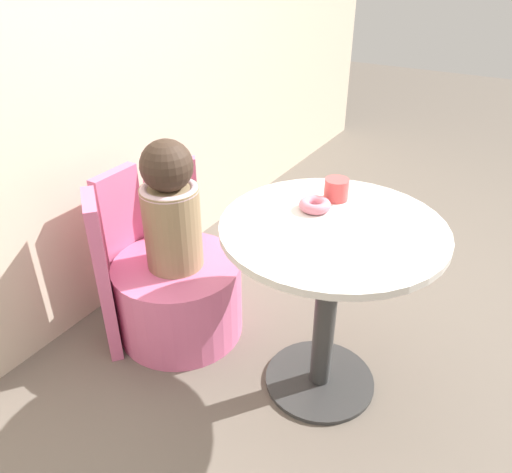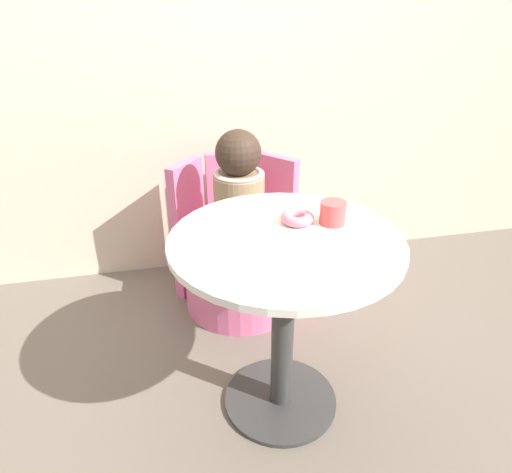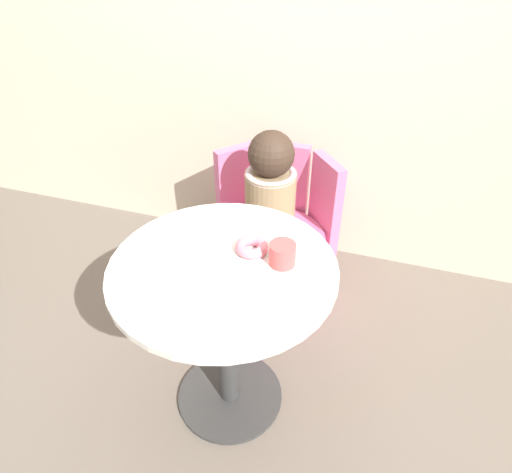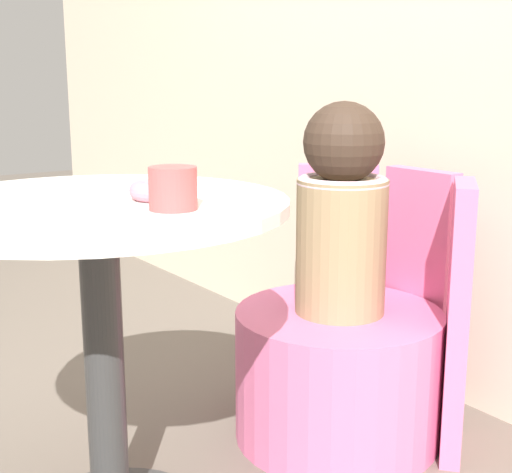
% 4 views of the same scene
% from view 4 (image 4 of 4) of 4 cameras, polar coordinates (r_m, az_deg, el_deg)
% --- Properties ---
extents(round_table, '(0.76, 0.76, 0.72)m').
position_cam_4_polar(round_table, '(1.47, -12.30, -4.44)').
color(round_table, '#333333').
rests_on(round_table, ground_plane).
extents(tub_chair, '(0.55, 0.55, 0.35)m').
position_cam_4_polar(tub_chair, '(1.96, 6.54, -10.88)').
color(tub_chair, '#DB6693').
rests_on(tub_chair, ground_plane).
extents(booth_backrest, '(0.65, 0.24, 0.71)m').
position_cam_4_polar(booth_backrest, '(2.05, 11.42, -4.72)').
color(booth_backrest, '#DB6693').
rests_on(booth_backrest, ground_plane).
extents(child_figure, '(0.23, 0.23, 0.55)m').
position_cam_4_polar(child_figure, '(1.83, 6.88, 1.90)').
color(child_figure, '#937A56').
rests_on(child_figure, tub_chair).
extents(donut, '(0.11, 0.11, 0.04)m').
position_cam_4_polar(donut, '(1.40, -7.85, 3.68)').
color(donut, pink).
rests_on(donut, round_table).
extents(cup, '(0.09, 0.09, 0.08)m').
position_cam_4_polar(cup, '(1.29, -6.66, 3.86)').
color(cup, '#DB4C4C').
rests_on(cup, round_table).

